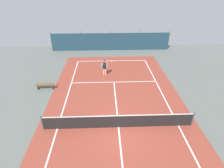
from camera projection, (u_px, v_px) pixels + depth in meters
The scene contains 8 objects.
ground_plane at pixel (118, 127), 12.79m from camera, with size 36.00×36.00×0.00m, color slate.
court_surface at pixel (118, 127), 12.79m from camera, with size 11.02×26.60×0.01m.
tennis_net at pixel (119, 121), 12.54m from camera, with size 10.12×0.10×1.10m.
back_fence at pixel (111, 44), 26.81m from camera, with size 16.30×0.98×2.70m.
tennis_player at pixel (104, 66), 19.31m from camera, with size 0.79×0.69×1.64m.
tennis_ball_near_player at pixel (73, 107), 14.72m from camera, with size 0.07×0.07×0.07m, color #CCDB33.
courtside_bench at pixel (45, 85), 17.10m from camera, with size 1.60×0.40×0.49m.
water_bottle at pixel (57, 84), 17.90m from camera, with size 0.08×0.08×0.24m, color #D84C38.
Camera 1 is at (-0.83, -9.74, 8.77)m, focal length 30.31 mm.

